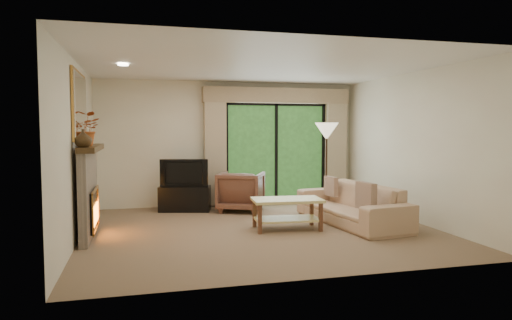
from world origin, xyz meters
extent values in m
plane|color=#866A4F|center=(0.00, 0.00, 0.00)|extent=(5.50, 5.50, 0.00)
plane|color=white|center=(0.00, 0.00, 2.60)|extent=(5.50, 5.50, 0.00)
plane|color=#F0E2C8|center=(0.00, 2.50, 1.30)|extent=(5.00, 0.00, 5.00)
plane|color=#F0E2C8|center=(0.00, -2.50, 1.30)|extent=(5.00, 0.00, 5.00)
plane|color=#F0E2C8|center=(-2.75, 0.00, 1.30)|extent=(0.00, 5.00, 5.00)
plane|color=#F0E2C8|center=(2.75, 0.00, 1.30)|extent=(0.00, 5.00, 5.00)
cube|color=tan|center=(-0.35, 2.34, 1.20)|extent=(0.45, 0.18, 2.35)
cube|color=tan|center=(2.35, 2.34, 1.20)|extent=(0.45, 0.18, 2.35)
cube|color=tan|center=(1.00, 2.36, 2.32)|extent=(3.20, 0.24, 0.32)
cube|color=black|center=(-1.02, 1.95, 0.25)|extent=(1.06, 0.67, 0.49)
imported|color=black|center=(-1.02, 1.95, 0.76)|extent=(0.93, 0.35, 0.54)
imported|color=brown|center=(0.05, 1.67, 0.39)|extent=(1.11, 1.12, 0.78)
imported|color=tan|center=(1.61, 0.04, 0.34)|extent=(1.18, 2.41, 0.68)
cube|color=brown|center=(1.53, -0.63, 0.57)|extent=(0.16, 0.43, 0.42)
cube|color=brown|center=(1.53, 0.71, 0.56)|extent=(0.14, 0.36, 0.36)
imported|color=#3A2914|center=(-2.61, -0.45, 1.49)|extent=(0.30, 0.30, 0.25)
imported|color=#A84E1E|center=(-2.61, -0.02, 1.62)|extent=(0.55, 0.51, 0.49)
camera|label=1|loc=(-1.88, -7.01, 1.63)|focal=32.00mm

